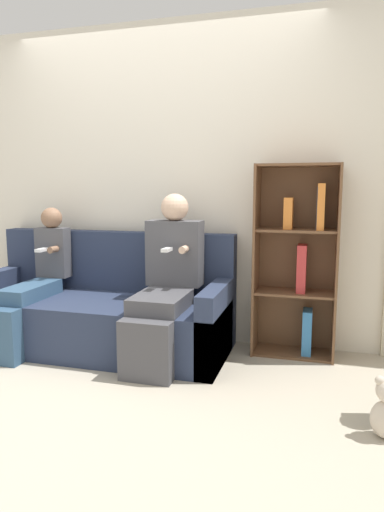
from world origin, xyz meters
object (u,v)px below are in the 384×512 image
at_px(child_seated, 35,280).
at_px(bookshelf, 299,260).
at_px(couch, 101,312).
at_px(adult_seated, 167,276).

bearing_deg(child_seated, bookshelf, 11.60).
height_order(couch, adult_seated, adult_seated).
bearing_deg(adult_seated, couch, 171.07).
xyz_separation_m(couch, bookshelf, (1.49, 0.28, 0.44)).
xyz_separation_m(couch, child_seated, (-0.50, -0.13, 0.26)).
relative_size(couch, adult_seated, 1.68).
bearing_deg(couch, child_seated, -165.61).
xyz_separation_m(child_seated, bookshelf, (1.99, 0.41, 0.18)).
distance_m(couch, adult_seated, 0.67).
distance_m(couch, child_seated, 0.57).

